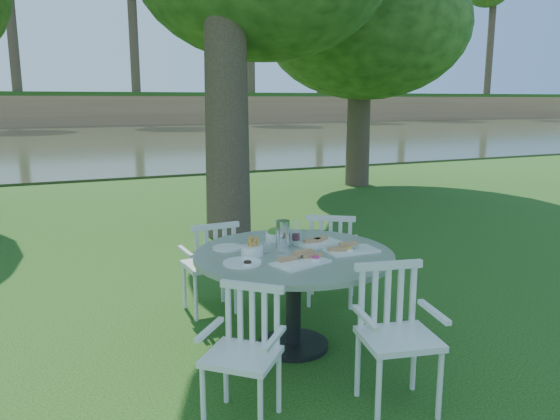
{
  "coord_description": "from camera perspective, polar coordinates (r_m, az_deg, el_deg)",
  "views": [
    {
      "loc": [
        -2.18,
        -4.7,
        1.94
      ],
      "look_at": [
        0.0,
        0.2,
        0.85
      ],
      "focal_mm": 35.0,
      "sensor_mm": 36.0,
      "label": 1
    }
  ],
  "objects": [
    {
      "name": "ground",
      "position": [
        5.53,
        0.85,
        -9.05
      ],
      "size": [
        140.0,
        140.0,
        0.0
      ],
      "primitive_type": "plane",
      "color": "#12390B",
      "rests_on": "ground"
    },
    {
      "name": "table",
      "position": [
        4.25,
        1.43,
        -6.15
      ],
      "size": [
        1.54,
        1.54,
        0.78
      ],
      "color": "black",
      "rests_on": "ground"
    },
    {
      "name": "chair_ne",
      "position": [
        5.18,
        5.34,
        -4.39
      ],
      "size": [
        0.61,
        0.6,
        0.89
      ],
      "rotation": [
        0.0,
        0.0,
        -3.71
      ],
      "color": "silver",
      "rests_on": "ground"
    },
    {
      "name": "chair_nw",
      "position": [
        4.98,
        -7.1,
        -5.26
      ],
      "size": [
        0.46,
        0.43,
        0.87
      ],
      "rotation": [
        0.0,
        0.0,
        -3.09
      ],
      "color": "silver",
      "rests_on": "ground"
    },
    {
      "name": "chair_sw",
      "position": [
        3.43,
        -3.51,
        -13.58
      ],
      "size": [
        0.57,
        0.57,
        0.82
      ],
      "rotation": [
        0.0,
        0.0,
        -0.74
      ],
      "color": "silver",
      "rests_on": "ground"
    },
    {
      "name": "chair_se",
      "position": [
        3.63,
        11.76,
        -11.51
      ],
      "size": [
        0.54,
        0.51,
        0.91
      ],
      "rotation": [
        0.0,
        0.0,
        -0.21
      ],
      "color": "silver",
      "rests_on": "ground"
    },
    {
      "name": "tableware",
      "position": [
        4.27,
        0.59,
        -3.64
      ],
      "size": [
        1.23,
        0.95,
        0.22
      ],
      "color": "white",
      "rests_on": "table"
    },
    {
      "name": "river",
      "position": [
        27.85,
        -19.57,
        6.81
      ],
      "size": [
        100.0,
        28.0,
        0.12
      ],
      "primitive_type": "cube",
      "color": "#2D331E",
      "rests_on": "ground"
    },
    {
      "name": "far_bank",
      "position": [
        46.19,
        -21.79,
        17.27
      ],
      "size": [
        100.0,
        18.0,
        15.2
      ],
      "color": "#9A6C47",
      "rests_on": "ground"
    }
  ]
}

